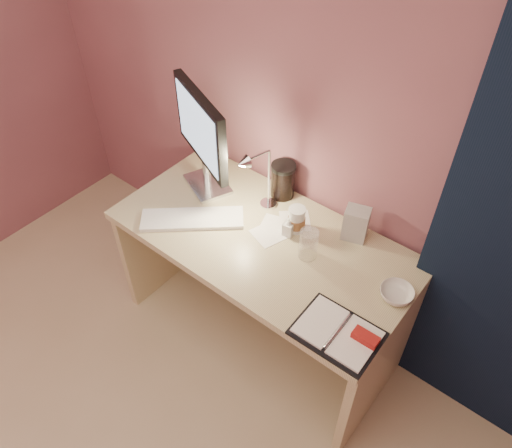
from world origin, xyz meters
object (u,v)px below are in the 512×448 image
Objects in this scene: lotion_bottle at (288,226)px; dark_jar at (283,182)px; monitor at (203,134)px; planner at (340,333)px; desk at (272,261)px; product_box at (356,224)px; coffee_cup at (297,220)px; desk_lamp at (262,181)px; bowl at (397,294)px; keyboard at (192,219)px; clear_cup at (308,244)px.

dark_jar is at bearing 132.05° from lotion_bottle.
planner is (1.00, -0.34, -0.30)m from monitor.
desk is 0.48m from product_box.
planner is at bearing -82.30° from product_box.
dark_jar reaches higher than desk.
product_box is (0.23, 0.13, 0.02)m from coffee_cup.
desk_lamp is (-0.17, 0.02, 0.17)m from lotion_bottle.
planner is 0.31m from bowl.
dark_jar is at bearing 140.70° from planner.
lotion_bottle is at bearing 9.89° from desk_lamp.
keyboard is at bearing -39.59° from monitor.
clear_cup reaches higher than bowl.
dark_jar is 0.23m from desk_lamp.
desk_lamp is at bearing 2.39° from keyboard.
planner reaches higher than bowl.
desk_lamp is at bearing 177.33° from bowl.
dark_jar is at bearing 141.87° from clear_cup.
monitor is 0.37m from desk_lamp.
desk_lamp reaches higher than clear_cup.
dark_jar reaches higher than product_box.
monitor reaches higher than coffee_cup.
monitor is 4.06× the size of coffee_cup.
desk is 0.45m from desk_lamp.
bowl is 0.78m from dark_jar.
desk_lamp is (0.24, 0.23, 0.21)m from keyboard.
bowl is at bearing -0.36° from desk.
monitor reaches higher than clear_cup.
product_box is (0.32, 0.19, 0.31)m from desk.
keyboard is 0.46m from lotion_bottle.
desk_lamp is (-0.31, 0.07, 0.15)m from clear_cup.
monitor is 0.45m from dark_jar.
coffee_cup is 0.24m from desk_lamp.
clear_cup is 1.04× the size of bowl.
bowl is at bearing 5.12° from clear_cup.
bowl is 1.36× the size of lotion_bottle.
desk is 0.39m from dark_jar.
desk_lamp reaches higher than dark_jar.
monitor is at bearing 173.44° from clear_cup.
keyboard is 2.90× the size of dark_jar.
monitor reaches higher than desk_lamp.
keyboard is (0.12, -0.23, -0.30)m from monitor.
bowl is (1.08, -0.04, -0.29)m from monitor.
clear_cup is at bearing -130.59° from product_box.
desk is 0.67m from planner.
desk is 8.71× the size of product_box.
clear_cup is (-0.33, 0.26, 0.06)m from planner.
product_box is (-0.23, 0.49, 0.07)m from planner.
monitor is 0.71m from clear_cup.
coffee_cup is at bearing -38.93° from dark_jar.
coffee_cup is at bearing 140.98° from planner.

